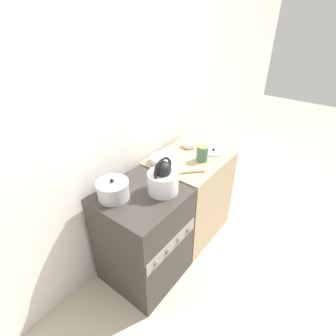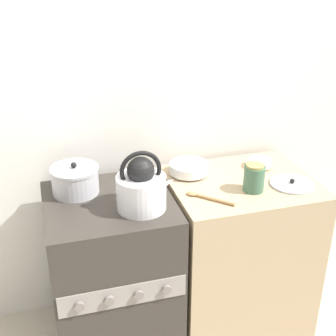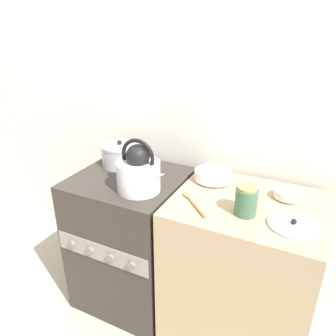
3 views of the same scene
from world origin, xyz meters
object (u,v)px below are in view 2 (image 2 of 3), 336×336
at_px(enamel_bowl, 189,168).
at_px(loose_pot_lid, 292,184).
at_px(stove, 113,274).
at_px(small_ceramic_bowl, 260,163).
at_px(cooking_pot, 75,180).
at_px(storage_jar, 254,178).
at_px(kettle, 142,187).

xyz_separation_m(enamel_bowl, loose_pot_lid, (0.45, -0.26, -0.03)).
bearing_deg(stove, small_ceramic_bowl, 8.88).
bearing_deg(loose_pot_lid, small_ceramic_bowl, 104.56).
bearing_deg(cooking_pot, stove, -43.73).
bearing_deg(storage_jar, loose_pot_lid, -0.39).
distance_m(kettle, loose_pot_lid, 0.76).
bearing_deg(stove, kettle, -37.13).
distance_m(kettle, small_ceramic_bowl, 0.74).
distance_m(cooking_pot, loose_pot_lid, 1.06).
relative_size(cooking_pot, loose_pot_lid, 1.06).
distance_m(cooking_pot, enamel_bowl, 0.58).
bearing_deg(stove, loose_pot_lid, -6.40).
relative_size(stove, storage_jar, 6.19).
bearing_deg(kettle, storage_jar, 0.48).
bearing_deg(small_ceramic_bowl, stove, -171.12).
bearing_deg(loose_pot_lid, enamel_bowl, 150.27).
xyz_separation_m(kettle, storage_jar, (0.55, 0.00, -0.03)).
height_order(kettle, storage_jar, kettle).
bearing_deg(loose_pot_lid, kettle, -179.76).
height_order(small_ceramic_bowl, storage_jar, storage_jar).
distance_m(stove, cooking_pot, 0.52).
bearing_deg(storage_jar, cooking_pot, 164.50).
bearing_deg(storage_jar, kettle, -179.52).
bearing_deg(stove, enamel_bowl, 19.35).
height_order(stove, loose_pot_lid, loose_pot_lid).
xyz_separation_m(cooking_pot, loose_pot_lid, (1.03, -0.23, -0.05)).
bearing_deg(cooking_pot, kettle, -40.56).
xyz_separation_m(enamel_bowl, small_ceramic_bowl, (0.39, -0.03, -0.01)).
bearing_deg(storage_jar, stove, 171.79).
xyz_separation_m(kettle, enamel_bowl, (0.31, 0.26, -0.07)).
bearing_deg(stove, cooking_pot, 136.27).
relative_size(kettle, storage_jar, 2.05).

